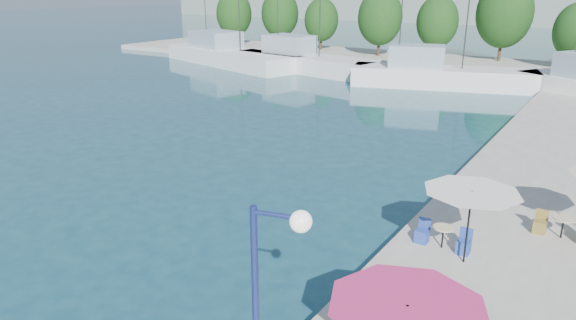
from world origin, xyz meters
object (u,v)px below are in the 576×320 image
Objects in this scene: trawler_02 at (304,61)px; street_lamp at (273,291)px; umbrella_white at (471,199)px; trawler_03 at (438,76)px; umbrella_pink at (407,317)px; trawler_01 at (228,55)px.

trawler_02 is 50.28m from street_lamp.
trawler_02 is 6.21× the size of umbrella_white.
trawler_03 reaches higher than umbrella_white.
trawler_02 is at bearing 124.03° from umbrella_pink.
trawler_02 is 43.33m from umbrella_white.
umbrella_pink is (11.94, -39.43, 1.80)m from trawler_03.
umbrella_white is at bearing -25.16° from trawler_01.
trawler_03 is 34.54m from umbrella_white.
umbrella_pink is at bearing -30.09° from trawler_01.
street_lamp is at bearing -96.41° from umbrella_white.
umbrella_pink is (27.51, -40.74, 1.80)m from trawler_02.
trawler_02 is 49.19m from umbrella_pink.
umbrella_pink is at bearing 40.35° from street_lamp.
street_lamp reaches higher than umbrella_white.
trawler_03 is at bearing 14.96° from trawler_01.
trawler_03 is 5.76× the size of umbrella_white.
trawler_02 reaches higher than street_lamp.
trawler_01 and trawler_02 have the same top height.
trawler_02 is at bearing 157.77° from trawler_03.
street_lamp reaches higher than umbrella_pink.
umbrella_pink reaches higher than umbrella_white.
trawler_03 is 3.39× the size of street_lamp.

